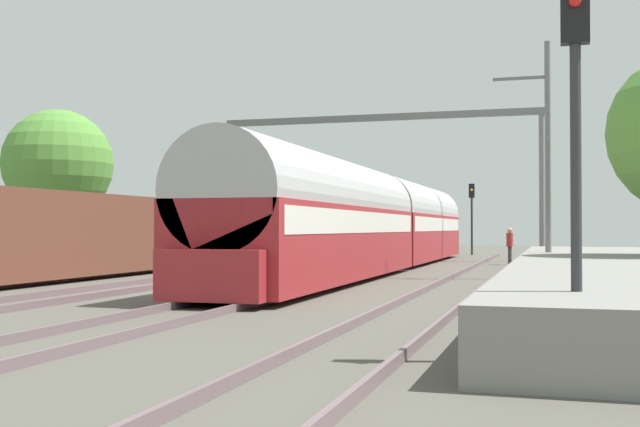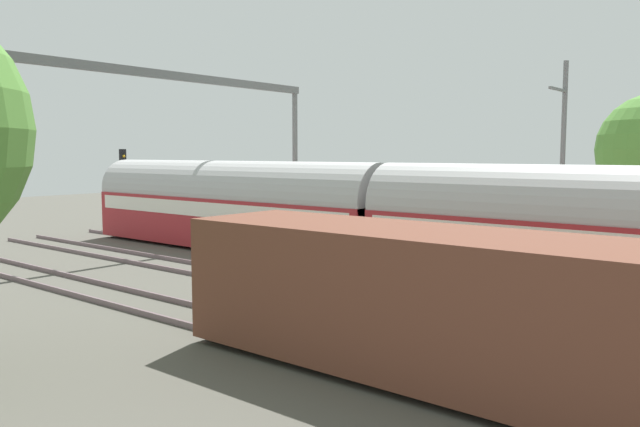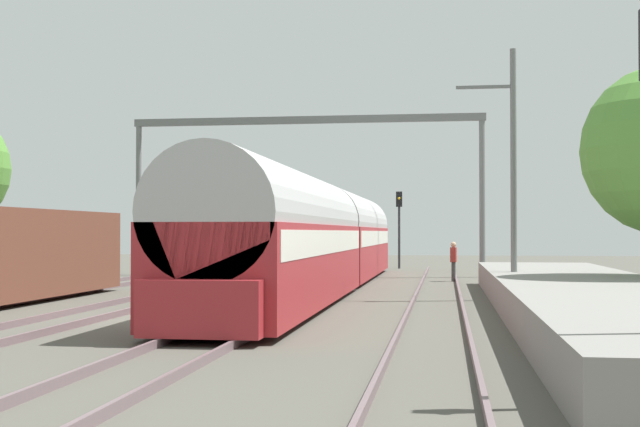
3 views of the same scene
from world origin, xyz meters
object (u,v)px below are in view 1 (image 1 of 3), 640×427
(railway_signal_near, at_px, (576,112))
(railway_signal_far, at_px, (472,209))
(person_crossing, at_px, (510,243))
(catenary_gantry, at_px, (377,149))
(freight_car, at_px, (81,235))
(passenger_train, at_px, (377,222))

(railway_signal_near, height_order, railway_signal_far, railway_signal_near)
(person_crossing, relative_size, catenary_gantry, 0.10)
(railway_signal_near, distance_m, railway_signal_far, 40.70)
(person_crossing, bearing_deg, freight_car, -36.18)
(passenger_train, relative_size, railway_signal_far, 7.22)
(person_crossing, height_order, catenary_gantry, catenary_gantry)
(passenger_train, height_order, railway_signal_far, railway_signal_far)
(railway_signal_far, height_order, catenary_gantry, catenary_gantry)
(passenger_train, distance_m, railway_signal_near, 22.28)
(freight_car, bearing_deg, passenger_train, 42.14)
(passenger_train, bearing_deg, person_crossing, 51.08)
(railway_signal_near, xyz_separation_m, catenary_gantry, (-9.41, 30.95, 2.77))
(passenger_train, distance_m, railway_signal_far, 19.43)
(passenger_train, distance_m, person_crossing, 7.96)
(railway_signal_near, bearing_deg, freight_car, 140.56)
(freight_car, height_order, catenary_gantry, catenary_gantry)
(catenary_gantry, bearing_deg, passenger_train, -77.57)
(person_crossing, relative_size, railway_signal_near, 0.35)
(railway_signal_near, xyz_separation_m, railway_signal_far, (-5.31, 40.35, -0.25))
(person_crossing, bearing_deg, railway_signal_near, 12.84)
(passenger_train, xyz_separation_m, railway_signal_far, (1.92, 19.31, 0.97))
(passenger_train, xyz_separation_m, person_crossing, (4.97, 6.15, -0.94))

